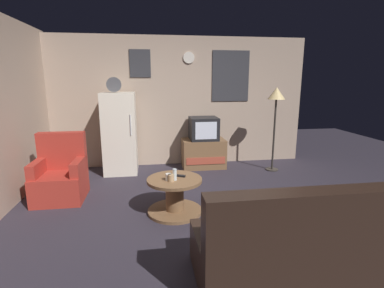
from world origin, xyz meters
TOP-DOWN VIEW (x-y plane):
  - ground_plane at (0.00, 0.00)m, footprint 12.00×12.00m
  - wall_with_art at (0.01, 2.45)m, footprint 5.20×0.12m
  - fridge at (-1.15, 1.99)m, footprint 0.60×0.62m
  - tv_stand at (0.45, 2.09)m, footprint 0.84×0.53m
  - crt_tv at (0.45, 2.09)m, footprint 0.54×0.51m
  - standing_lamp at (1.75, 1.69)m, footprint 0.32×0.32m
  - coffee_table at (-0.30, 0.12)m, footprint 0.72×0.72m
  - wine_glass at (-0.30, 0.06)m, footprint 0.05×0.05m
  - mug_ceramic_white at (-0.38, 0.06)m, footprint 0.08×0.08m
  - mug_ceramic_tan at (-0.35, 0.02)m, footprint 0.08×0.08m
  - remote_control at (-0.22, 0.19)m, footprint 0.15×0.10m
  - armchair at (-1.92, 0.85)m, footprint 0.68×0.68m
  - couch at (0.61, -1.35)m, footprint 1.70×0.80m

SIDE VIEW (x-z plane):
  - ground_plane at x=0.00m, z-range 0.00..0.00m
  - coffee_table at x=-0.30m, z-range 0.00..0.47m
  - tv_stand at x=0.45m, z-range 0.00..0.57m
  - couch at x=0.61m, z-range -0.15..0.77m
  - armchair at x=-1.92m, z-range -0.14..0.82m
  - remote_control at x=-0.22m, z-range 0.47..0.50m
  - mug_ceramic_white at x=-0.38m, z-range 0.47..0.56m
  - mug_ceramic_tan at x=-0.35m, z-range 0.47..0.56m
  - wine_glass at x=-0.30m, z-range 0.47..0.62m
  - fridge at x=-1.15m, z-range -0.13..1.64m
  - crt_tv at x=0.45m, z-range 0.57..1.01m
  - wall_with_art at x=0.01m, z-range 0.01..2.56m
  - standing_lamp at x=1.75m, z-range 0.56..2.15m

